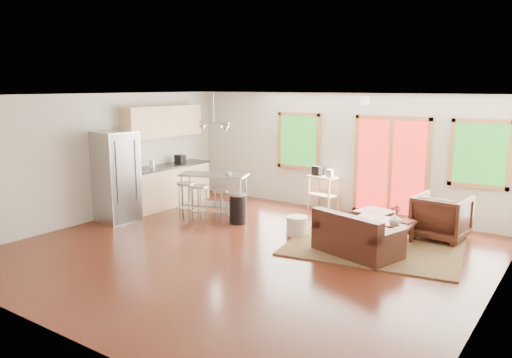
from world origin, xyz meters
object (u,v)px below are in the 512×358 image
Objects in this scene: rug at (374,247)px; armchair at (442,215)px; ottoman at (374,221)px; kitchen_cart at (323,181)px; island at (214,187)px; loveseat at (356,238)px; coffee_table at (384,224)px; refrigerator at (116,177)px.

armchair reaches higher than rug.
rug is 1.00m from ottoman.
ottoman is at bearing -29.46° from kitchen_cart.
rug is 3.74m from island.
ottoman is (-1.17, -0.23, -0.25)m from armchair.
loveseat is 1.46× the size of coffee_table.
island is at bearing 177.66° from rug.
ottoman is at bearing 124.40° from coffee_table.
ottoman is 0.62× the size of kitchen_cart.
loveseat is 1.68× the size of armchair.
armchair is at bearing 12.45° from island.
coffee_table is (0.13, 0.89, 0.07)m from loveseat.
ottoman is 5.24m from refrigerator.
loveseat is 0.91m from coffee_table.
rug is 0.62m from loveseat.
kitchen_cart is (3.10, 3.14, -0.25)m from refrigerator.
island reaches higher than coffee_table.
refrigerator reaches higher than kitchen_cart.
loveseat is 1.00× the size of island.
island is at bearing 16.67° from armchair.
refrigerator is at bearing 27.20° from armchair.
island reaches higher than ottoman.
refrigerator reaches higher than ottoman.
refrigerator is at bearing -154.89° from loveseat.
kitchen_cart is at bearing 150.54° from ottoman.
loveseat is 1.93m from armchair.
rug is at bearing -2.34° from island.
coffee_table is 0.71m from ottoman.
loveseat is 0.82× the size of refrigerator.
kitchen_cart reaches higher than rug.
coffee_table reaches higher than ottoman.
loveseat is at bearing -11.08° from island.
loveseat is at bearing 14.96° from refrigerator.
rug is 4.69× the size of ottoman.
loveseat is at bearing -79.89° from ottoman.
kitchen_cart is at bearing 43.43° from island.
loveseat is at bearing 65.99° from armchair.
rug is at bearing -68.50° from ottoman.
kitchen_cart is at bearing 136.98° from rug.
ottoman is (-0.36, 0.92, 0.19)m from rug.
armchair is 1.22m from ottoman.
rug is 5.29m from refrigerator.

